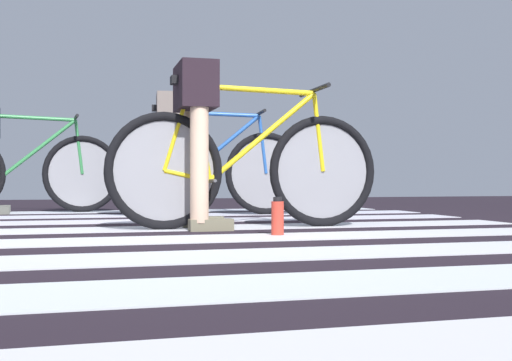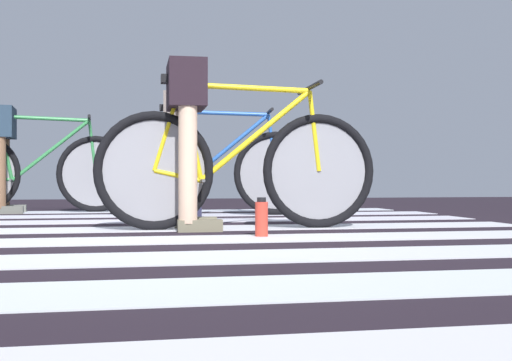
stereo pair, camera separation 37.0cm
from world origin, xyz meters
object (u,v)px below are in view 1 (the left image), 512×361
(bicycle_1_of_3, at_px, (245,167))
(cyclist_1_of_3, at_px, (196,122))
(bicycle_3_of_3, at_px, (24,171))
(bicycle_2_of_3, at_px, (207,170))
(water_bottle, at_px, (278,217))
(cyclist_2_of_3, at_px, (170,137))

(bicycle_1_of_3, bearing_deg, cyclist_1_of_3, -180.00)
(bicycle_3_of_3, bearing_deg, bicycle_1_of_3, -60.82)
(bicycle_2_of_3, distance_m, water_bottle, 2.12)
(bicycle_2_of_3, relative_size, water_bottle, 8.25)
(cyclist_1_of_3, distance_m, cyclist_2_of_3, 1.57)
(bicycle_1_of_3, bearing_deg, bicycle_3_of_3, 123.07)
(cyclist_2_of_3, relative_size, bicycle_3_of_3, 0.59)
(cyclist_1_of_3, distance_m, water_bottle, 0.86)
(cyclist_1_of_3, height_order, water_bottle, cyclist_1_of_3)
(bicycle_2_of_3, xyz_separation_m, water_bottle, (-0.02, -2.10, -0.29))
(cyclist_2_of_3, height_order, water_bottle, cyclist_2_of_3)
(bicycle_2_of_3, height_order, bicycle_3_of_3, same)
(water_bottle, bearing_deg, bicycle_3_of_3, 117.84)
(cyclist_2_of_3, distance_m, water_bottle, 2.22)
(bicycle_1_of_3, relative_size, cyclist_2_of_3, 1.69)
(cyclist_1_of_3, bearing_deg, bicycle_1_of_3, 0.00)
(bicycle_2_of_3, relative_size, cyclist_2_of_3, 1.68)
(bicycle_3_of_3, bearing_deg, cyclist_1_of_3, -66.59)
(bicycle_1_of_3, height_order, cyclist_2_of_3, cyclist_2_of_3)
(cyclist_1_of_3, bearing_deg, cyclist_2_of_3, 88.29)
(bicycle_2_of_3, bearing_deg, bicycle_3_of_3, 158.91)
(bicycle_2_of_3, distance_m, cyclist_2_of_3, 0.42)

